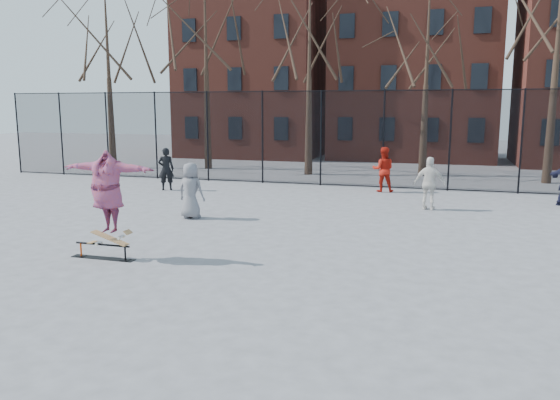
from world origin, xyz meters
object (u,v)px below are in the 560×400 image
(bystander_black, at_px, (166,169))
(skater, at_px, (108,199))
(skate_rail, at_px, (103,253))
(bystander_white, at_px, (430,184))
(skateboard, at_px, (110,242))
(bystander_grey, at_px, (191,191))
(bystander_red, at_px, (383,169))

(bystander_black, bearing_deg, skater, 88.50)
(skate_rail, distance_m, bystander_white, 10.53)
(skater, relative_size, bystander_white, 1.27)
(skateboard, relative_size, bystander_grey, 0.56)
(bystander_black, height_order, bystander_red, bystander_red)
(skate_rail, height_order, bystander_white, bystander_white)
(skater, xyz_separation_m, bystander_black, (-3.76, 9.45, -0.49))
(bystander_grey, bearing_deg, skateboard, 97.54)
(skateboard, xyz_separation_m, bystander_black, (-3.76, 9.45, 0.46))
(skater, xyz_separation_m, bystander_white, (6.49, 8.11, -0.48))
(skater, bearing_deg, bystander_red, 67.42)
(bystander_grey, distance_m, bystander_white, 7.63)
(skater, bearing_deg, bystander_black, 110.92)
(bystander_black, bearing_deg, bystander_red, 170.81)
(bystander_grey, distance_m, bystander_black, 5.98)
(skateboard, height_order, bystander_grey, bystander_grey)
(skater, distance_m, bystander_black, 10.19)
(bystander_white, bearing_deg, skate_rail, 61.01)
(skate_rail, relative_size, skateboard, 1.62)
(skateboard, relative_size, bystander_white, 0.55)
(skater, relative_size, bystander_black, 1.28)
(bystander_white, bearing_deg, skateboard, 61.85)
(skateboard, bearing_deg, bystander_white, 51.33)
(bystander_red, relative_size, bystander_white, 1.02)
(bystander_red, bearing_deg, bystander_white, 110.78)
(bystander_black, bearing_deg, skate_rail, 87.45)
(skate_rail, relative_size, skater, 0.70)
(bystander_red, distance_m, bystander_white, 3.92)
(bystander_black, relative_size, bystander_white, 0.99)
(bystander_black, relative_size, bystander_red, 0.97)
(skater, distance_m, bystander_grey, 4.62)
(skateboard, xyz_separation_m, skater, (0.00, 0.00, 0.95))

